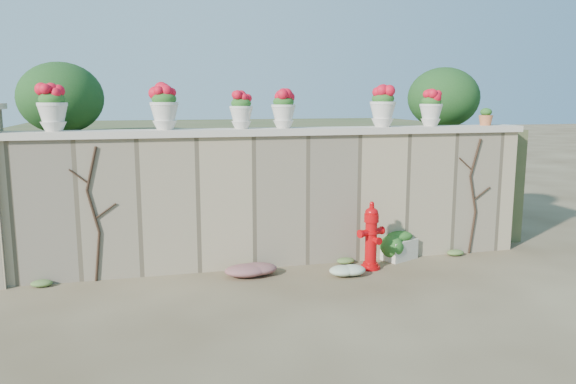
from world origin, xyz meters
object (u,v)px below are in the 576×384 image
object	(u,v)px
urn_pot_0	(52,108)
terracotta_pot	(486,118)
fire_hydrant	(371,236)
planter_box	(399,246)

from	to	relation	value
urn_pot_0	terracotta_pot	bearing A→B (deg)	-0.00
urn_pot_0	fire_hydrant	bearing A→B (deg)	-8.07
fire_hydrant	urn_pot_0	world-z (taller)	urn_pot_0
planter_box	fire_hydrant	bearing A→B (deg)	-174.16
fire_hydrant	terracotta_pot	size ratio (longest dim) A/B	3.72
terracotta_pot	urn_pot_0	bearing A→B (deg)	180.00
planter_box	terracotta_pot	xyz separation A→B (m)	(1.59, 0.25, 2.02)
planter_box	urn_pot_0	size ratio (longest dim) A/B	1.01
terracotta_pot	planter_box	bearing A→B (deg)	-171.06
planter_box	terracotta_pot	size ratio (longest dim) A/B	2.29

